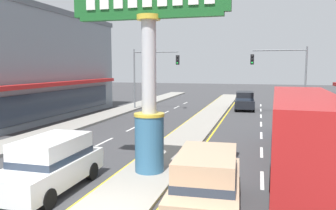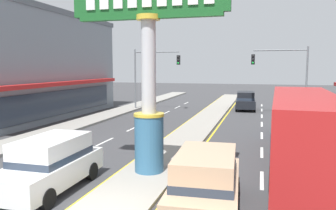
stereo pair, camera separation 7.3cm
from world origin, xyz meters
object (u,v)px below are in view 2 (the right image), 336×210
(storefront_left, at_px, (22,65))
(sedan_near_right_lane, at_px, (289,125))
(traffic_light_right_side, at_px, (286,69))
(suv_mid_left_lane, at_px, (245,100))
(suv_far_left_oncoming, at_px, (51,163))
(pedestrian_near_kerb, at_px, (323,116))
(suv_near_left_lane, at_px, (206,182))
(traffic_light_left_side, at_px, (151,69))
(bus_far_right_lane, at_px, (304,127))
(district_sign, at_px, (149,78))

(storefront_left, distance_m, sedan_near_right_lane, 21.93)
(traffic_light_right_side, relative_size, suv_mid_left_lane, 1.32)
(suv_far_left_oncoming, height_order, pedestrian_near_kerb, suv_far_left_oncoming)
(suv_mid_left_lane, bearing_deg, suv_near_left_lane, -90.00)
(traffic_light_left_side, distance_m, sedan_near_right_lane, 16.39)
(suv_far_left_oncoming, bearing_deg, traffic_light_left_side, 99.30)
(traffic_light_left_side, bearing_deg, bus_far_right_lane, -53.62)
(sedan_near_right_lane, relative_size, suv_mid_left_lane, 0.93)
(storefront_left, height_order, suv_far_left_oncoming, storefront_left)
(traffic_light_right_side, relative_size, sedan_near_right_lane, 1.42)
(bus_far_right_lane, distance_m, suv_near_left_lane, 6.28)
(storefront_left, distance_m, bus_far_right_lane, 23.51)
(sedan_near_right_lane, xyz_separation_m, suv_mid_left_lane, (-3.29, 12.86, 0.20))
(district_sign, xyz_separation_m, storefront_left, (-15.38, 11.40, 0.62))
(traffic_light_right_side, bearing_deg, storefront_left, -161.24)
(suv_near_left_lane, bearing_deg, storefront_left, 141.69)
(suv_mid_left_lane, height_order, pedestrian_near_kerb, suv_mid_left_lane)
(bus_far_right_lane, height_order, suv_near_left_lane, bus_far_right_lane)
(suv_far_left_oncoming, xyz_separation_m, pedestrian_near_kerb, (11.22, 14.13, 0.12))
(storefront_left, relative_size, suv_near_left_lane, 4.26)
(district_sign, relative_size, suv_near_left_lane, 1.63)
(district_sign, distance_m, pedestrian_near_kerb, 14.55)
(suv_near_left_lane, xyz_separation_m, suv_far_left_oncoming, (-5.65, 0.39, 0.00))
(storefront_left, relative_size, traffic_light_left_side, 3.23)
(traffic_light_left_side, relative_size, suv_mid_left_lane, 1.32)
(pedestrian_near_kerb, bearing_deg, sedan_near_right_lane, -135.72)
(traffic_light_left_side, distance_m, pedestrian_near_kerb, 17.01)
(storefront_left, relative_size, sedan_near_right_lane, 4.58)
(storefront_left, distance_m, suv_near_left_lane, 23.48)
(suv_far_left_oncoming, bearing_deg, pedestrian_near_kerb, 51.53)
(sedan_near_right_lane, xyz_separation_m, suv_far_left_oncoming, (-8.95, -11.91, 0.20))
(suv_far_left_oncoming, relative_size, pedestrian_near_kerb, 2.83)
(traffic_light_left_side, relative_size, pedestrian_near_kerb, 3.80)
(bus_far_right_lane, height_order, suv_far_left_oncoming, bus_far_right_lane)
(district_sign, distance_m, storefront_left, 19.16)
(traffic_light_left_side, xyz_separation_m, suv_far_left_oncoming, (3.58, -21.89, -3.26))
(suv_mid_left_lane, distance_m, suv_far_left_oncoming, 25.40)
(traffic_light_right_side, height_order, pedestrian_near_kerb, traffic_light_right_side)
(district_sign, bearing_deg, traffic_light_left_side, 108.37)
(sedan_near_right_lane, distance_m, suv_far_left_oncoming, 14.89)
(traffic_light_left_side, height_order, bus_far_right_lane, traffic_light_left_side)
(sedan_near_right_lane, bearing_deg, suv_mid_left_lane, 104.36)
(district_sign, height_order, suv_mid_left_lane, district_sign)
(traffic_light_right_side, height_order, suv_near_left_lane, traffic_light_right_side)
(traffic_light_left_side, bearing_deg, traffic_light_right_side, -2.23)
(bus_far_right_lane, relative_size, pedestrian_near_kerb, 6.92)
(storefront_left, height_order, traffic_light_right_side, storefront_left)
(bus_far_right_lane, bearing_deg, traffic_light_left_side, 126.38)
(bus_far_right_lane, relative_size, suv_far_left_oncoming, 2.44)
(district_sign, bearing_deg, suv_near_left_lane, -46.52)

